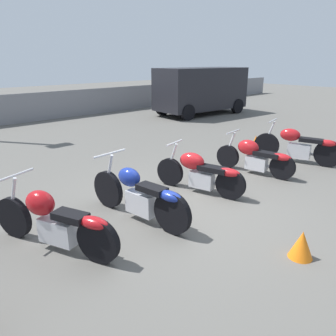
{
  "coord_description": "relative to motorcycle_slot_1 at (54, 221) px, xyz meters",
  "views": [
    {
      "loc": [
        -3.93,
        -3.75,
        2.55
      ],
      "look_at": [
        0.0,
        0.4,
        0.65
      ],
      "focal_mm": 35.0,
      "sensor_mm": 36.0,
      "label": 1
    }
  ],
  "objects": [
    {
      "name": "motorcycle_slot_2",
      "position": [
        1.41,
        -0.11,
        0.01
      ],
      "size": [
        0.69,
        2.16,
        1.04
      ],
      "rotation": [
        0.0,
        0.0,
        0.11
      ],
      "color": "black",
      "rests_on": "ground_plane"
    },
    {
      "name": "ground_plane",
      "position": [
        2.29,
        -0.27,
        -0.43
      ],
      "size": [
        60.0,
        60.0,
        0.0
      ],
      "primitive_type": "plane",
      "color": "#5B5954"
    },
    {
      "name": "motorcycle_slot_1",
      "position": [
        0.0,
        0.0,
        0.0
      ],
      "size": [
        1.03,
        2.07,
        1.0
      ],
      "rotation": [
        0.0,
        0.0,
        0.36
      ],
      "color": "black",
      "rests_on": "ground_plane"
    },
    {
      "name": "traffic_cone_far",
      "position": [
        6.36,
        0.81,
        -0.17
      ],
      "size": [
        0.34,
        0.34,
        0.52
      ],
      "color": "orange",
      "rests_on": "ground_plane"
    },
    {
      "name": "motorcycle_slot_3",
      "position": [
        3.05,
        -0.01,
        -0.01
      ],
      "size": [
        0.72,
        1.92,
        0.96
      ],
      "rotation": [
        0.0,
        0.0,
        0.24
      ],
      "color": "black",
      "rests_on": "ground_plane"
    },
    {
      "name": "traffic_cone_near",
      "position": [
        2.28,
        -2.47,
        -0.24
      ],
      "size": [
        0.32,
        0.32,
        0.39
      ],
      "color": "orange",
      "rests_on": "ground_plane"
    },
    {
      "name": "motorcycle_slot_4",
      "position": [
        4.83,
        -0.13,
        -0.02
      ],
      "size": [
        0.64,
        1.92,
        0.93
      ],
      "rotation": [
        0.0,
        0.0,
        0.14
      ],
      "color": "black",
      "rests_on": "ground_plane"
    },
    {
      "name": "parked_van",
      "position": [
        10.56,
        6.54,
        0.78
      ],
      "size": [
        4.65,
        2.37,
        2.18
      ],
      "rotation": [
        0.0,
        0.0,
        1.48
      ],
      "color": "black",
      "rests_on": "ground_plane"
    },
    {
      "name": "motorcycle_slot_5",
      "position": [
        6.41,
        -0.4,
        0.01
      ],
      "size": [
        0.82,
        2.16,
        1.04
      ],
      "rotation": [
        0.0,
        0.0,
        0.24
      ],
      "color": "black",
      "rests_on": "ground_plane"
    }
  ]
}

